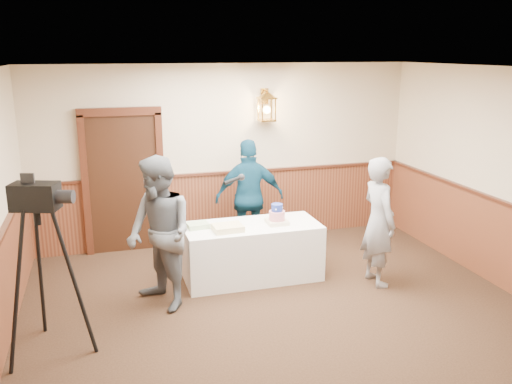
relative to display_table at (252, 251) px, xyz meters
The scene contains 10 objects.
ground 1.94m from the display_table, 88.57° to the right, with size 7.00×7.00×0.00m, color black.
room_shell 1.84m from the display_table, 90.26° to the right, with size 6.02×7.02×2.81m.
display_table is the anchor object (origin of this frame).
tiered_cake 0.59m from the display_table, ahead, with size 0.27×0.27×0.27m.
sheet_cake_yellow 0.57m from the display_table, 158.03° to the right, with size 0.38×0.29×0.08m, color #EAD58B.
sheet_cake_green 0.82m from the display_table, behind, with size 0.27×0.22×0.06m, color #A7C88D.
interviewer 1.47m from the display_table, 157.89° to the right, with size 1.62×1.10×1.83m.
baker 1.72m from the display_table, 22.06° to the right, with size 0.62×0.41×1.70m, color gray.
assistant_p 1.06m from the display_table, 76.02° to the left, with size 1.02×0.42×1.74m, color navy.
tv_camera_rig 2.80m from the display_table, 153.98° to the right, with size 0.70×0.65×1.78m.
Camera 1 is at (-1.91, -4.66, 3.00)m, focal length 38.00 mm.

